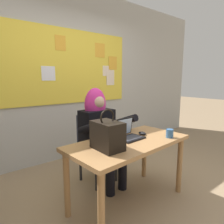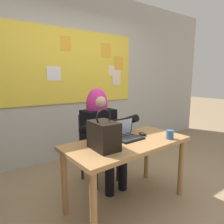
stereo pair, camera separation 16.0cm
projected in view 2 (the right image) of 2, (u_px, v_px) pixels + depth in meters
name	position (u px, v px, depth m)	size (l,w,h in m)	color
ground_plane	(140.00, 207.00, 2.10)	(24.00, 24.00, 0.00)	#937A5B
wall_back_bulletin	(71.00, 74.00, 3.30)	(6.75, 1.82, 2.84)	#B2B2AD
desk_main	(128.00, 150.00, 2.07)	(1.37, 0.74, 0.71)	#A37547
chair_at_desk	(96.00, 143.00, 2.65)	(0.45, 0.45, 0.89)	#2D3347
person_costumed	(101.00, 128.00, 2.51)	(0.61, 0.62, 1.24)	black
laptop	(127.00, 134.00, 2.14)	(0.31, 0.26, 0.21)	black
computer_mouse	(143.00, 134.00, 2.26)	(0.06, 0.10, 0.03)	black
handbag	(104.00, 135.00, 1.80)	(0.20, 0.30, 0.38)	black
coffee_mug	(170.00, 135.00, 2.12)	(0.08, 0.08, 0.10)	#336099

